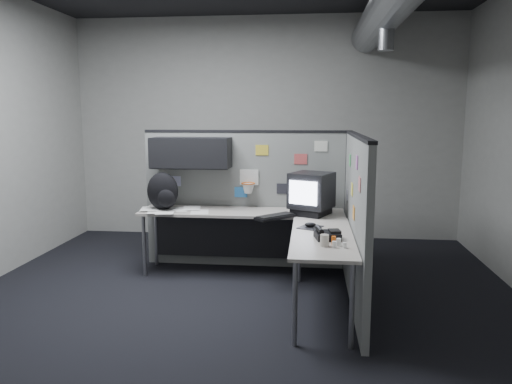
# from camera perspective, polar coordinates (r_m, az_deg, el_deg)

# --- Properties ---
(room) EXTENTS (5.62, 5.62, 3.22)m
(room) POSITION_cam_1_polar(r_m,az_deg,el_deg) (4.52, 5.02, 12.41)
(room) COLOR black
(room) RESTS_ON ground
(partition_back) EXTENTS (2.44, 0.42, 1.63)m
(partition_back) POSITION_cam_1_polar(r_m,az_deg,el_deg) (5.87, -2.80, 0.88)
(partition_back) COLOR slate
(partition_back) RESTS_ON ground
(partition_right) EXTENTS (0.07, 2.23, 1.63)m
(partition_right) POSITION_cam_1_polar(r_m,az_deg,el_deg) (4.85, 11.31, -3.15)
(partition_right) COLOR slate
(partition_right) RESTS_ON ground
(desk) EXTENTS (2.31, 2.11, 0.73)m
(desk) POSITION_cam_1_polar(r_m,az_deg,el_deg) (5.37, 0.57, -4.03)
(desk) COLOR #AFA79E
(desk) RESTS_ON ground
(monitor) EXTENTS (0.53, 0.53, 0.46)m
(monitor) POSITION_cam_1_polar(r_m,az_deg,el_deg) (5.44, 6.35, -0.12)
(monitor) COLOR black
(monitor) RESTS_ON desk
(keyboard) EXTENTS (0.43, 0.43, 0.04)m
(keyboard) POSITION_cam_1_polar(r_m,az_deg,el_deg) (5.25, 2.21, -2.83)
(keyboard) COLOR black
(keyboard) RESTS_ON desk
(mouse) EXTENTS (0.27, 0.29, 0.05)m
(mouse) POSITION_cam_1_polar(r_m,az_deg,el_deg) (4.86, 6.22, -3.86)
(mouse) COLOR black
(mouse) RESTS_ON desk
(phone) EXTENTS (0.24, 0.26, 0.11)m
(phone) POSITION_cam_1_polar(r_m,az_deg,el_deg) (4.44, 8.10, -4.82)
(phone) COLOR black
(phone) RESTS_ON desk
(bottles) EXTENTS (0.13, 0.14, 0.07)m
(bottles) POSITION_cam_1_polar(r_m,az_deg,el_deg) (4.21, 9.25, -5.74)
(bottles) COLOR silver
(bottles) RESTS_ON desk
(cup) EXTENTS (0.08, 0.08, 0.10)m
(cup) POSITION_cam_1_polar(r_m,az_deg,el_deg) (4.19, 7.84, -5.51)
(cup) COLOR #BCB4A6
(cup) RESTS_ON desk
(papers) EXTENTS (0.84, 0.58, 0.02)m
(papers) POSITION_cam_1_polar(r_m,az_deg,el_deg) (5.72, -9.37, -2.06)
(papers) COLOR white
(papers) RESTS_ON desk
(backpack) EXTENTS (0.40, 0.36, 0.44)m
(backpack) POSITION_cam_1_polar(r_m,az_deg,el_deg) (5.75, -10.58, 0.02)
(backpack) COLOR black
(backpack) RESTS_ON desk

